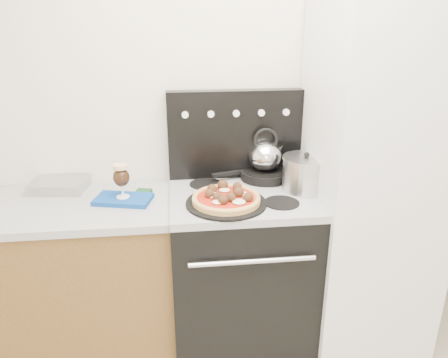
{
  "coord_description": "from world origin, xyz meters",
  "views": [
    {
      "loc": [
        -0.26,
        -0.93,
        1.82
      ],
      "look_at": [
        -0.03,
        1.05,
        1.05
      ],
      "focal_mm": 35.0,
      "sensor_mm": 36.0,
      "label": 1
    }
  ],
  "objects": [
    {
      "name": "fridge",
      "position": [
        0.78,
        1.15,
        0.95
      ],
      "size": [
        0.64,
        0.68,
        1.9
      ],
      "primitive_type": "cube",
      "color": "silver",
      "rests_on": "ground"
    },
    {
      "name": "stock_pot",
      "position": [
        0.42,
        1.18,
        1.01
      ],
      "size": [
        0.26,
        0.26,
        0.18
      ],
      "primitive_type": "cylinder",
      "rotation": [
        0.0,
        0.0,
        0.07
      ],
      "color": "#BABABA",
      "rests_on": "cooktop"
    },
    {
      "name": "pizza_pan",
      "position": [
        -0.02,
        1.05,
        0.93
      ],
      "size": [
        0.41,
        0.41,
        0.01
      ],
      "primitive_type": "cylinder",
      "rotation": [
        0.0,
        0.0,
        0.02
      ],
      "color": "black",
      "rests_on": "cooktop"
    },
    {
      "name": "backguard",
      "position": [
        0.08,
        1.45,
        1.17
      ],
      "size": [
        0.76,
        0.08,
        0.5
      ],
      "primitive_type": "cube",
      "color": "black",
      "rests_on": "cooktop"
    },
    {
      "name": "beer_glass",
      "position": [
        -0.54,
        1.19,
        1.02
      ],
      "size": [
        0.11,
        0.11,
        0.18
      ],
      "primitive_type": null,
      "rotation": [
        0.0,
        0.0,
        -0.34
      ],
      "color": "black",
      "rests_on": "oven_mitt"
    },
    {
      "name": "cooktop",
      "position": [
        0.08,
        1.18,
        0.9
      ],
      "size": [
        0.76,
        0.65,
        0.04
      ],
      "primitive_type": "cube",
      "color": "#ADADB2",
      "rests_on": "stove_body"
    },
    {
      "name": "pizza",
      "position": [
        -0.02,
        1.05,
        0.96
      ],
      "size": [
        0.37,
        0.37,
        0.05
      ],
      "primitive_type": null,
      "rotation": [
        0.0,
        0.0,
        0.08
      ],
      "color": "#E99758",
      "rests_on": "pizza_pan"
    },
    {
      "name": "tea_kettle",
      "position": [
        0.24,
        1.38,
        1.07
      ],
      "size": [
        0.21,
        0.21,
        0.21
      ],
      "primitive_type": null,
      "rotation": [
        0.0,
        0.0,
        0.1
      ],
      "color": "silver",
      "rests_on": "skillet"
    },
    {
      "name": "foil_sheet",
      "position": [
        -0.9,
        1.39,
        0.93
      ],
      "size": [
        0.31,
        0.25,
        0.06
      ],
      "primitive_type": "cube",
      "rotation": [
        0.0,
        0.0,
        -0.13
      ],
      "color": "silver",
      "rests_on": "countertop"
    },
    {
      "name": "oven_mitt",
      "position": [
        -0.54,
        1.19,
        0.91
      ],
      "size": [
        0.32,
        0.23,
        0.02
      ],
      "primitive_type": "cube",
      "rotation": [
        0.0,
        0.0,
        -0.25
      ],
      "color": "#0F4296",
      "rests_on": "countertop"
    },
    {
      "name": "stove_body",
      "position": [
        0.08,
        1.18,
        0.44
      ],
      "size": [
        0.76,
        0.65,
        0.88
      ],
      "primitive_type": "cube",
      "color": "black",
      "rests_on": "ground"
    },
    {
      "name": "countertop",
      "position": [
        -1.02,
        1.2,
        0.88
      ],
      "size": [
        1.48,
        0.63,
        0.04
      ],
      "primitive_type": "cube",
      "color": "#ACACB0",
      "rests_on": "base_cabinet"
    },
    {
      "name": "base_cabinet",
      "position": [
        -1.02,
        1.2,
        0.43
      ],
      "size": [
        1.45,
        0.6,
        0.86
      ],
      "primitive_type": "cube",
      "color": "brown",
      "rests_on": "ground"
    },
    {
      "name": "skillet",
      "position": [
        0.24,
        1.38,
        0.94
      ],
      "size": [
        0.35,
        0.35,
        0.05
      ],
      "primitive_type": "cylinder",
      "rotation": [
        0.0,
        0.0,
        0.29
      ],
      "color": "black",
      "rests_on": "cooktop"
    },
    {
      "name": "room_shell",
      "position": [
        0.0,
        0.29,
        1.25
      ],
      "size": [
        3.52,
        3.01,
        2.52
      ],
      "color": "beige",
      "rests_on": "ground"
    }
  ]
}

